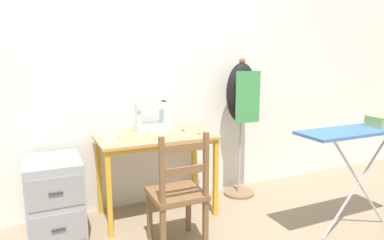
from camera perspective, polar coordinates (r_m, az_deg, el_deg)
The scene contains 12 objects.
ground_plane at distance 3.11m, azimuth -4.02°, elevation -17.38°, with size 14.00×14.00×0.00m, color gray.
wall_back at distance 3.34m, azimuth -8.03°, elevation 7.33°, with size 10.00×0.05×2.55m.
sewing_table at distance 3.10m, azimuth -5.87°, elevation -4.46°, with size 1.05×0.55×0.76m.
sewing_machine at distance 3.22m, azimuth -6.06°, elevation 0.42°, with size 0.36×0.15×0.31m.
fabric_bowl at distance 2.97m, azimuth -13.52°, elevation -2.79°, with size 0.16×0.16×0.05m.
scissors at distance 3.13m, azimuth 1.63°, elevation -2.31°, with size 0.13×0.10×0.01m.
thread_spool_near_machine at distance 3.14m, azimuth -1.51°, elevation -2.02°, with size 0.04×0.04×0.03m.
wooden_chair at distance 2.65m, azimuth -2.34°, elevation -12.19°, with size 0.40×0.38×0.92m.
filing_cabinet at distance 3.04m, azimuth -21.84°, elevation -12.02°, with size 0.42×0.54×0.65m.
dress_form at distance 3.53m, azimuth 8.21°, elevation 3.35°, with size 0.33×0.32×1.44m.
ironing_board at distance 3.09m, azimuth 26.63°, elevation -2.20°, with size 1.18×0.32×0.89m.
storage_box at distance 3.22m, azimuth 28.97°, elevation -0.15°, with size 0.20×0.17×0.09m.
Camera 1 is at (-0.94, -2.58, 1.46)m, focal length 32.00 mm.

